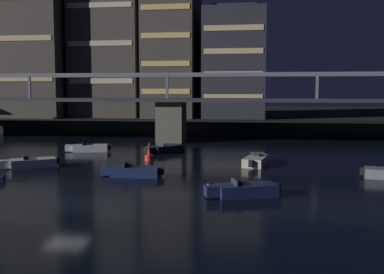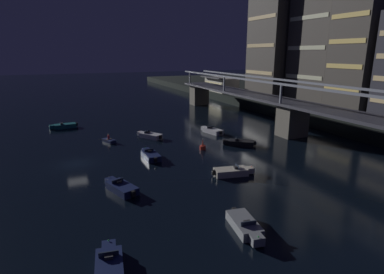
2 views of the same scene
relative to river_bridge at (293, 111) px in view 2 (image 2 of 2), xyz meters
The scene contains 17 objects.
ground_plane 36.16m from the river_bridge, 90.00° to the right, with size 400.00×400.00×0.00m, color black.
river_bridge is the anchor object (origin of this frame).
tower_west_low 37.75m from the river_bridge, 147.29° to the left, with size 12.64×11.06×35.33m.
tower_west_tall 30.20m from the river_bridge, 126.16° to the left, with size 12.64×10.62×33.46m.
tower_central 24.48m from the river_bridge, 99.70° to the left, with size 9.18×13.97×24.26m.
waterfront_pavilion 48.65m from the river_bridge, 165.83° to the left, with size 12.40×7.40×4.70m.
speedboat_near_left 33.41m from the river_bridge, 47.12° to the right, with size 5.23×2.41×1.16m.
speedboat_near_center 34.16m from the river_bridge, 71.38° to the right, with size 5.13×2.98×1.16m.
speedboat_near_right 25.13m from the river_bridge, 110.84° to the right, with size 4.83×3.71×1.16m.
speedboat_mid_left 26.56m from the river_bridge, 86.38° to the right, with size 5.20×1.84×1.16m.
speedboat_mid_center 22.62m from the river_bridge, 58.41° to the right, with size 2.55×5.22×1.16m.
speedboat_mid_right 42.61m from the river_bridge, 56.65° to the right, with size 5.23×2.38×1.16m.
speedboat_far_left 43.15m from the river_bridge, 121.92° to the right, with size 2.12×5.23×1.16m.
speedboat_far_center 12.15m from the river_bridge, 83.54° to the right, with size 4.02×4.67×1.16m.
speedboat_far_right 14.56m from the river_bridge, 122.71° to the right, with size 5.20×2.70×1.16m.
channel_buoy 18.27m from the river_bridge, 86.73° to the right, with size 0.90×0.90×1.76m.
dinghy_with_paddler 31.69m from the river_bridge, 106.49° to the right, with size 2.82×2.68×1.36m.
Camera 2 is at (41.85, -1.70, 14.16)m, focal length 29.26 mm.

